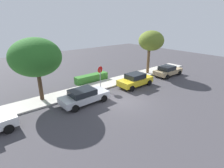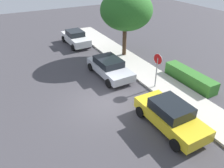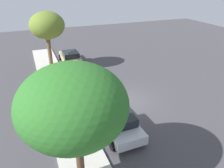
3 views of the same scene
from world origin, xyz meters
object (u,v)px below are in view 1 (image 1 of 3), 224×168
parked_car_tan (168,71)px  street_tree_mid_block (151,41)px  parked_car_silver (84,96)px  parked_car_yellow (135,80)px  street_tree_near_corner (36,57)px  stop_sign (100,73)px

parked_car_tan → street_tree_mid_block: street_tree_mid_block is taller
parked_car_silver → parked_car_yellow: 6.78m
parked_car_silver → street_tree_mid_block: bearing=11.0°
street_tree_near_corner → street_tree_mid_block: bearing=-3.0°
street_tree_near_corner → street_tree_mid_block: street_tree_mid_block is taller
stop_sign → parked_car_silver: stop_sign is taller
parked_car_tan → street_tree_mid_block: size_ratio=0.73×
parked_car_tan → stop_sign: bearing=169.7°
stop_sign → parked_car_yellow: bearing=-26.9°
parked_car_yellow → parked_car_tan: bearing=0.1°
stop_sign → parked_car_tan: stop_sign is taller
stop_sign → parked_car_yellow: (3.58, -1.82, -1.01)m
stop_sign → street_tree_mid_block: size_ratio=0.44×
parked_car_silver → street_tree_mid_block: 12.67m
parked_car_yellow → street_tree_mid_block: street_tree_mid_block is taller
parked_car_yellow → street_tree_near_corner: (-9.57, 2.98, 3.35)m
street_tree_near_corner → street_tree_mid_block: (14.66, -0.77, 0.41)m
parked_car_yellow → street_tree_mid_block: bearing=23.4°
parked_car_yellow → parked_car_silver: bearing=-179.1°
stop_sign → parked_car_tan: 10.13m
parked_car_silver → street_tree_near_corner: 5.37m
street_tree_near_corner → parked_car_silver: bearing=-47.9°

